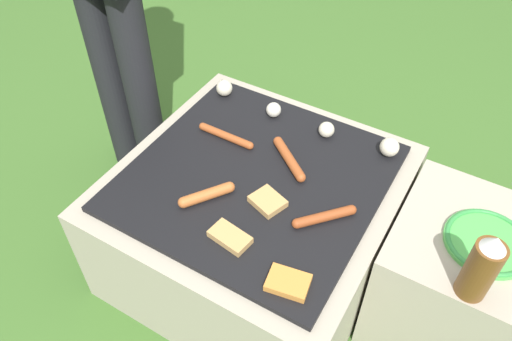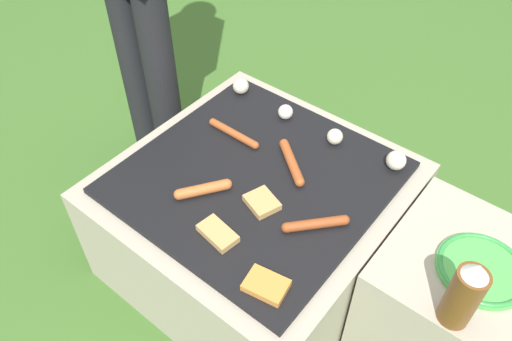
# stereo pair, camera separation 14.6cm
# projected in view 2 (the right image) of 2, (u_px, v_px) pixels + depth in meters

# --- Properties ---
(ground_plane) EXTENTS (14.00, 14.00, 0.00)m
(ground_plane) POSITION_uv_depth(u_px,v_px,m) (256.00, 258.00, 1.78)
(ground_plane) COLOR #3D6628
(grill) EXTENTS (0.81, 0.81, 0.43)m
(grill) POSITION_uv_depth(u_px,v_px,m) (256.00, 221.00, 1.63)
(grill) COLOR #A89E8C
(grill) RESTS_ON ground_plane
(side_ledge) EXTENTS (0.46, 0.44, 0.43)m
(side_ledge) POSITION_uv_depth(u_px,v_px,m) (458.00, 310.00, 1.40)
(side_ledge) COLOR #A89E8C
(side_ledge) RESTS_ON ground_plane
(sausage_mid_right) EXTENTS (0.11, 0.15, 0.03)m
(sausage_mid_right) POSITION_uv_depth(u_px,v_px,m) (203.00, 189.00, 1.42)
(sausage_mid_right) COLOR #B7602D
(sausage_mid_right) RESTS_ON grill
(sausage_back_right) EXTENTS (0.20, 0.03, 0.02)m
(sausage_back_right) POSITION_uv_depth(u_px,v_px,m) (234.00, 133.00, 1.59)
(sausage_back_right) COLOR #A34C23
(sausage_back_right) RESTS_ON grill
(sausage_front_center) EXTENTS (0.16, 0.13, 0.03)m
(sausage_front_center) POSITION_uv_depth(u_px,v_px,m) (292.00, 162.00, 1.50)
(sausage_front_center) COLOR #A34C23
(sausage_front_center) RESTS_ON grill
(sausage_front_left) EXTENTS (0.13, 0.15, 0.03)m
(sausage_front_left) POSITION_uv_depth(u_px,v_px,m) (316.00, 224.00, 1.33)
(sausage_front_left) COLOR #93421E
(sausage_front_left) RESTS_ON grill
(bread_slice_left) EXTENTS (0.12, 0.08, 0.02)m
(bread_slice_left) POSITION_uv_depth(u_px,v_px,m) (218.00, 233.00, 1.32)
(bread_slice_left) COLOR tan
(bread_slice_left) RESTS_ON grill
(bread_slice_center) EXTENTS (0.11, 0.10, 0.02)m
(bread_slice_center) POSITION_uv_depth(u_px,v_px,m) (262.00, 202.00, 1.39)
(bread_slice_center) COLOR tan
(bread_slice_center) RESTS_ON grill
(bread_slice_right) EXTENTS (0.11, 0.09, 0.02)m
(bread_slice_right) POSITION_uv_depth(u_px,v_px,m) (266.00, 285.00, 1.20)
(bread_slice_right) COLOR #D18438
(bread_slice_right) RESTS_ON grill
(mushroom_row) EXTENTS (0.66, 0.07, 0.06)m
(mushroom_row) POSITION_uv_depth(u_px,v_px,m) (315.00, 123.00, 1.61)
(mushroom_row) COLOR beige
(mushroom_row) RESTS_ON grill
(plate_colorful) EXTENTS (0.22, 0.22, 0.02)m
(plate_colorful) POSITION_uv_depth(u_px,v_px,m) (482.00, 269.00, 1.24)
(plate_colorful) COLOR #4CB24C
(plate_colorful) RESTS_ON side_ledge
(condiment_bottle) EXTENTS (0.07, 0.07, 0.21)m
(condiment_bottle) POSITION_uv_depth(u_px,v_px,m) (464.00, 294.00, 1.09)
(condiment_bottle) COLOR brown
(condiment_bottle) RESTS_ON side_ledge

